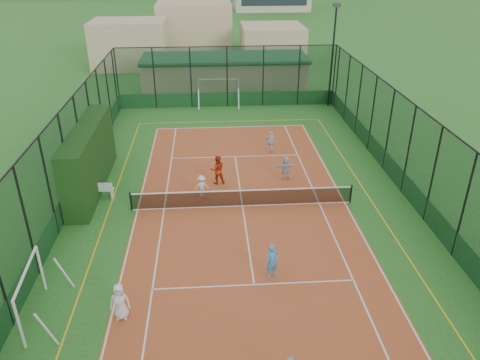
% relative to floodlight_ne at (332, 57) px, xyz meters
% --- Properties ---
extents(ground, '(300.00, 300.00, 0.00)m').
position_rel_floodlight_ne_xyz_m(ground, '(-8.60, -16.60, -4.12)').
color(ground, '#286522').
rests_on(ground, ground).
extents(court_slab, '(11.17, 23.97, 0.01)m').
position_rel_floodlight_ne_xyz_m(court_slab, '(-8.60, -16.60, -4.12)').
color(court_slab, '#A64B25').
rests_on(court_slab, ground).
extents(tennis_net, '(11.67, 0.12, 1.06)m').
position_rel_floodlight_ne_xyz_m(tennis_net, '(-8.60, -16.60, -3.59)').
color(tennis_net, black).
rests_on(tennis_net, ground).
extents(perimeter_fence, '(18.12, 34.12, 5.00)m').
position_rel_floodlight_ne_xyz_m(perimeter_fence, '(-8.60, -16.60, -1.62)').
color(perimeter_fence, '#10321A').
rests_on(perimeter_fence, ground).
extents(floodlight_ne, '(0.60, 0.26, 8.25)m').
position_rel_floodlight_ne_xyz_m(floodlight_ne, '(0.00, 0.00, 0.00)').
color(floodlight_ne, black).
rests_on(floodlight_ne, ground).
extents(clubhouse, '(15.20, 7.20, 3.15)m').
position_rel_floodlight_ne_xyz_m(clubhouse, '(-8.60, 5.40, -2.55)').
color(clubhouse, tan).
rests_on(clubhouse, ground).
extents(hedge_left, '(1.22, 8.17, 3.57)m').
position_rel_floodlight_ne_xyz_m(hedge_left, '(-16.90, -13.80, -2.34)').
color(hedge_left, black).
rests_on(hedge_left, ground).
extents(white_bench, '(1.80, 0.63, 0.99)m').
position_rel_floodlight_ne_xyz_m(white_bench, '(-16.40, -15.04, -3.63)').
color(white_bench, white).
rests_on(white_bench, ground).
extents(futsal_goal_near, '(3.25, 1.15, 2.06)m').
position_rel_floodlight_ne_xyz_m(futsal_goal_near, '(-16.89, -24.19, -3.10)').
color(futsal_goal_near, white).
rests_on(futsal_goal_near, ground).
extents(futsal_goal_far, '(3.47, 1.10, 2.22)m').
position_rel_floodlight_ne_xyz_m(futsal_goal_far, '(-9.33, 0.75, -3.01)').
color(futsal_goal_far, white).
rests_on(futsal_goal_far, ground).
extents(child_near_left, '(0.74, 0.49, 1.49)m').
position_rel_floodlight_ne_xyz_m(child_near_left, '(-13.68, -24.50, -3.37)').
color(child_near_left, white).
rests_on(child_near_left, court_slab).
extents(child_near_mid, '(0.66, 0.56, 1.55)m').
position_rel_floodlight_ne_xyz_m(child_near_mid, '(-7.82, -22.52, -3.34)').
color(child_near_mid, '#478DCA').
rests_on(child_near_mid, court_slab).
extents(child_far_left, '(0.85, 0.55, 1.25)m').
position_rel_floodlight_ne_xyz_m(child_far_left, '(-10.75, -15.37, -3.49)').
color(child_far_left, silver).
rests_on(child_far_left, court_slab).
extents(child_far_right, '(0.95, 0.64, 1.50)m').
position_rel_floodlight_ne_xyz_m(child_far_right, '(-6.19, -9.65, -3.37)').
color(child_far_right, silver).
rests_on(child_far_right, court_slab).
extents(child_far_back, '(1.30, 0.42, 1.40)m').
position_rel_floodlight_ne_xyz_m(child_far_back, '(-5.85, -13.55, -3.41)').
color(child_far_back, silver).
rests_on(child_far_back, court_slab).
extents(coach, '(0.91, 0.75, 1.71)m').
position_rel_floodlight_ne_xyz_m(coach, '(-9.83, -13.85, -3.26)').
color(coach, '#AC2712').
rests_on(coach, court_slab).
extents(tennis_balls, '(5.52, 1.36, 0.07)m').
position_rel_floodlight_ne_xyz_m(tennis_balls, '(-9.95, -15.38, -4.08)').
color(tennis_balls, '#CCE033').
rests_on(tennis_balls, court_slab).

